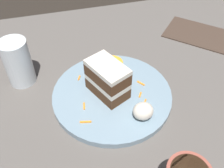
{
  "coord_description": "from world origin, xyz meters",
  "views": [
    {
      "loc": [
        0.17,
        0.48,
        0.52
      ],
      "look_at": [
        0.06,
        0.05,
        0.07
      ],
      "focal_mm": 42.0,
      "sensor_mm": 36.0,
      "label": 1
    }
  ],
  "objects_px": {
    "drinking_glass": "(19,65)",
    "cake_slice": "(108,79)",
    "orange_garnish": "(112,63)",
    "menu_card": "(208,37)",
    "cream_dollop": "(143,111)",
    "plate": "(112,95)"
  },
  "relations": [
    {
      "from": "cream_dollop",
      "to": "drinking_glass",
      "type": "xyz_separation_m",
      "value": [
        0.26,
        -0.21,
        0.02
      ]
    },
    {
      "from": "drinking_glass",
      "to": "menu_card",
      "type": "relative_size",
      "value": 0.46
    },
    {
      "from": "cream_dollop",
      "to": "orange_garnish",
      "type": "xyz_separation_m",
      "value": [
        0.02,
        -0.2,
        -0.02
      ]
    },
    {
      "from": "drinking_glass",
      "to": "menu_card",
      "type": "xyz_separation_m",
      "value": [
        -0.58,
        -0.05,
        -0.05
      ]
    },
    {
      "from": "plate",
      "to": "cream_dollop",
      "type": "bearing_deg",
      "value": 117.92
    },
    {
      "from": "cake_slice",
      "to": "cream_dollop",
      "type": "xyz_separation_m",
      "value": [
        -0.06,
        0.1,
        -0.02
      ]
    },
    {
      "from": "cake_slice",
      "to": "cream_dollop",
      "type": "bearing_deg",
      "value": -84.28
    },
    {
      "from": "cake_slice",
      "to": "menu_card",
      "type": "bearing_deg",
      "value": -1.71
    },
    {
      "from": "cream_dollop",
      "to": "cake_slice",
      "type": "bearing_deg",
      "value": -58.93
    },
    {
      "from": "orange_garnish",
      "to": "plate",
      "type": "bearing_deg",
      "value": 75.2
    },
    {
      "from": "orange_garnish",
      "to": "drinking_glass",
      "type": "distance_m",
      "value": 0.25
    },
    {
      "from": "cream_dollop",
      "to": "drinking_glass",
      "type": "bearing_deg",
      "value": -38.88
    },
    {
      "from": "orange_garnish",
      "to": "menu_card",
      "type": "bearing_deg",
      "value": -169.38
    },
    {
      "from": "cream_dollop",
      "to": "drinking_glass",
      "type": "height_order",
      "value": "drinking_glass"
    },
    {
      "from": "cake_slice",
      "to": "drinking_glass",
      "type": "height_order",
      "value": "drinking_glass"
    },
    {
      "from": "plate",
      "to": "cake_slice",
      "type": "xyz_separation_m",
      "value": [
        0.01,
        -0.01,
        0.05
      ]
    },
    {
      "from": "plate",
      "to": "menu_card",
      "type": "height_order",
      "value": "plate"
    },
    {
      "from": "orange_garnish",
      "to": "drinking_glass",
      "type": "relative_size",
      "value": 0.5
    },
    {
      "from": "orange_garnish",
      "to": "menu_card",
      "type": "height_order",
      "value": "orange_garnish"
    },
    {
      "from": "cake_slice",
      "to": "drinking_glass",
      "type": "distance_m",
      "value": 0.24
    },
    {
      "from": "drinking_glass",
      "to": "cake_slice",
      "type": "bearing_deg",
      "value": 150.47
    },
    {
      "from": "cake_slice",
      "to": "menu_card",
      "type": "height_order",
      "value": "cake_slice"
    }
  ]
}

